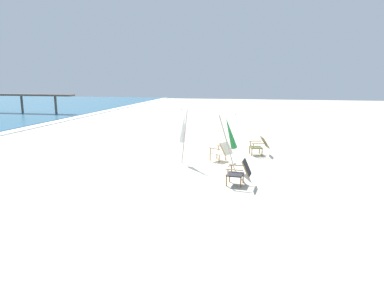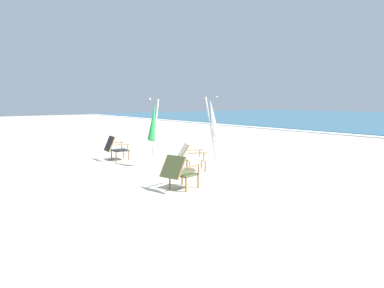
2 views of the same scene
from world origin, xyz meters
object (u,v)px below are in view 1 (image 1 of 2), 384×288
Objects in this scene: beach_chair_back_left at (240,171)px; beach_chair_back_right at (260,145)px; umbrella_furled_green at (230,133)px; beach_chair_front_left at (222,151)px; umbrella_furled_white at (184,128)px.

beach_chair_back_right is at bearing -7.36° from beach_chair_back_left.
beach_chair_back_left is at bearing -163.53° from umbrella_furled_green.
beach_chair_back_right is 4.40m from beach_chair_back_left.
beach_chair_front_left is 3.00m from beach_chair_back_left.
beach_chair_front_left is at bearing 18.27° from umbrella_furled_green.
umbrella_furled_green reaches higher than beach_chair_back_left.
umbrella_furled_white is 1.91m from umbrella_furled_green.
beach_chair_back_left is 0.40× the size of umbrella_furled_green.
beach_chair_back_left is (-2.87, -0.89, 0.01)m from beach_chair_front_left.
beach_chair_back_left is (-4.36, 0.56, 0.01)m from beach_chair_back_right.
beach_chair_back_right is (1.50, -1.45, -0.00)m from beach_chair_front_left.
umbrella_furled_white reaches higher than beach_chair_back_right.
beach_chair_back_left is at bearing -134.80° from umbrella_furled_white.
beach_chair_back_left is at bearing 172.64° from beach_chair_back_right.
umbrella_furled_green is at bearing 159.17° from beach_chair_back_right.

